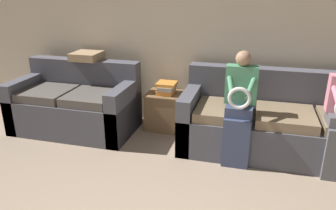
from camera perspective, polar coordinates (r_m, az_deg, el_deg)
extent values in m
cube|color=beige|center=(4.27, 8.56, 12.43)|extent=(7.45, 0.06, 2.55)
cube|color=#4C4C56|center=(3.98, 19.18, -5.05)|extent=(2.30, 0.89, 0.43)
cube|color=#4C4C56|center=(4.14, 19.66, 2.67)|extent=(2.30, 0.20, 0.48)
cube|color=#4C4C56|center=(3.98, 3.90, -2.02)|extent=(0.16, 0.89, 0.67)
cube|color=#7A664C|center=(3.78, 9.75, -1.04)|extent=(0.62, 0.65, 0.11)
cube|color=#7A664C|center=(3.78, 19.72, -1.96)|extent=(0.62, 0.65, 0.11)
cube|color=#4C4C56|center=(4.52, -15.81, -1.45)|extent=(1.57, 0.85, 0.46)
cube|color=#4C4C56|center=(4.65, -14.32, 5.11)|extent=(1.57, 0.20, 0.43)
cube|color=#4C4C56|center=(4.87, -23.08, 0.60)|extent=(0.16, 0.85, 0.68)
cube|color=#4C4C56|center=(4.17, -7.59, -1.06)|extent=(0.16, 0.85, 0.68)
cube|color=#514C47|center=(4.51, -20.20, 1.88)|extent=(0.59, 0.61, 0.11)
cube|color=#514C47|center=(4.19, -13.18, 1.25)|extent=(0.59, 0.61, 0.11)
cube|color=#384260|center=(3.54, 11.74, -6.55)|extent=(0.28, 0.10, 0.54)
cube|color=#384260|center=(3.54, 12.28, -0.82)|extent=(0.28, 0.28, 0.11)
cube|color=#4C8E66|center=(3.52, 12.67, 3.50)|extent=(0.33, 0.14, 0.41)
sphere|color=#A37A5B|center=(3.45, 13.02, 7.88)|extent=(0.16, 0.16, 0.16)
torus|color=silver|center=(3.28, 12.31, 1.17)|extent=(0.23, 0.04, 0.23)
cylinder|color=#4C8E66|center=(3.39, 10.83, 3.51)|extent=(0.13, 0.31, 0.23)
cylinder|color=#4C8E66|center=(3.38, 14.32, 3.20)|extent=(0.13, 0.31, 0.23)
cylinder|color=#D17A8E|center=(3.47, 27.22, 1.63)|extent=(0.10, 0.30, 0.21)
cube|color=brown|center=(4.39, -0.24, -1.01)|extent=(0.50, 0.41, 0.50)
cube|color=brown|center=(4.31, -0.25, 1.97)|extent=(0.52, 0.43, 0.02)
cube|color=orange|center=(4.29, -0.36, 2.42)|extent=(0.21, 0.27, 0.06)
cube|color=gray|center=(4.27, -0.13, 3.12)|extent=(0.19, 0.29, 0.05)
cube|color=orange|center=(4.26, -0.22, 3.70)|extent=(0.25, 0.24, 0.04)
cube|color=#A38460|center=(4.56, -13.97, 8.29)|extent=(0.36, 0.36, 0.10)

